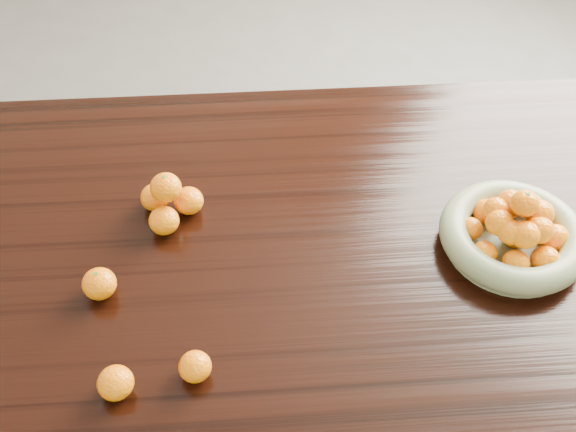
{
  "coord_description": "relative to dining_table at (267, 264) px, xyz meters",
  "views": [
    {
      "loc": [
        -0.01,
        -0.87,
        1.74
      ],
      "look_at": [
        0.04,
        -0.02,
        0.83
      ],
      "focal_mm": 40.0,
      "sensor_mm": 36.0,
      "label": 1
    }
  ],
  "objects": [
    {
      "name": "dining_table",
      "position": [
        0.0,
        0.0,
        0.0
      ],
      "size": [
        2.0,
        1.0,
        0.75
      ],
      "color": "black",
      "rests_on": "ground"
    },
    {
      "name": "loose_orange_2",
      "position": [
        -0.13,
        -0.31,
        0.12
      ],
      "size": [
        0.06,
        0.06,
        0.05
      ],
      "primitive_type": "ellipsoid",
      "color": "orange",
      "rests_on": "dining_table"
    },
    {
      "name": "fruit_bowl",
      "position": [
        0.49,
        -0.06,
        0.13
      ],
      "size": [
        0.29,
        0.29,
        0.14
      ],
      "rotation": [
        0.0,
        0.0,
        -0.43
      ],
      "color": "gray",
      "rests_on": "dining_table"
    },
    {
      "name": "loose_orange_0",
      "position": [
        -0.32,
        -0.12,
        0.12
      ],
      "size": [
        0.06,
        0.06,
        0.06
      ],
      "primitive_type": "ellipsoid",
      "color": "orange",
      "rests_on": "dining_table"
    },
    {
      "name": "orange_pyramid",
      "position": [
        -0.2,
        0.07,
        0.13
      ],
      "size": [
        0.13,
        0.13,
        0.11
      ],
      "rotation": [
        0.0,
        0.0,
        -0.2
      ],
      "color": "orange",
      "rests_on": "dining_table"
    },
    {
      "name": "ground",
      "position": [
        0.0,
        0.0,
        -0.66
      ],
      "size": [
        5.0,
        5.0,
        0.0
      ],
      "primitive_type": "plane",
      "color": "#595854",
      "rests_on": "ground"
    },
    {
      "name": "loose_orange_1",
      "position": [
        -0.26,
        -0.33,
        0.12
      ],
      "size": [
        0.06,
        0.06,
        0.06
      ],
      "primitive_type": "ellipsoid",
      "color": "orange",
      "rests_on": "dining_table"
    }
  ]
}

